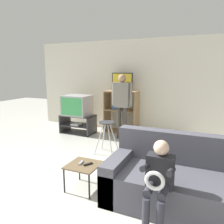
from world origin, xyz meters
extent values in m
plane|color=beige|center=(0.00, 0.00, 0.00)|extent=(18.00, 18.00, 0.00)
cube|color=silver|center=(0.00, 4.18, 1.30)|extent=(6.40, 0.06, 2.60)
cube|color=#38383D|center=(-1.46, 3.34, 0.01)|extent=(0.93, 0.54, 0.02)
cube|color=#38383D|center=(-1.46, 3.34, 0.23)|extent=(0.90, 0.54, 0.02)
cube|color=#38383D|center=(-1.46, 3.34, 0.50)|extent=(0.93, 0.54, 0.02)
cube|color=#38383D|center=(-1.90, 3.34, 0.26)|extent=(0.03, 0.54, 0.51)
cube|color=#38383D|center=(-1.01, 3.34, 0.26)|extent=(0.03, 0.54, 0.51)
cube|color=white|center=(-1.46, 3.27, 0.26)|extent=(0.24, 0.28, 0.05)
cube|color=#9E9EA3|center=(-1.48, 3.35, 0.79)|extent=(0.73, 0.60, 0.55)
cube|color=#3FA559|center=(-1.48, 3.05, 0.79)|extent=(0.65, 0.01, 0.47)
cube|color=#9E7A51|center=(-0.80, 3.88, 0.59)|extent=(0.03, 0.47, 1.19)
cube|color=#9E7A51|center=(0.09, 3.88, 0.59)|extent=(0.03, 0.47, 1.19)
cube|color=#9E7A51|center=(-0.35, 3.88, 0.02)|extent=(0.85, 0.47, 0.03)
cube|color=#9E7A51|center=(-0.35, 3.88, 0.65)|extent=(0.85, 0.47, 0.03)
cube|color=#9E7A51|center=(-0.35, 3.88, 1.17)|extent=(0.85, 0.47, 0.03)
cube|color=#3870B7|center=(-0.51, 3.81, 0.78)|extent=(0.18, 0.04, 0.22)
cube|color=black|center=(-0.33, 3.88, 1.21)|extent=(0.21, 0.20, 0.04)
cube|color=black|center=(-0.33, 3.88, 1.46)|extent=(0.60, 0.04, 0.46)
cube|color=yellow|center=(-0.33, 3.86, 1.46)|extent=(0.55, 0.01, 0.41)
cylinder|color=#B7B7BC|center=(-0.18, 2.13, 0.33)|extent=(0.19, 0.16, 0.68)
cylinder|color=#B7B7BC|center=(0.07, 2.13, 0.33)|extent=(0.19, 0.16, 0.68)
cylinder|color=#B7B7BC|center=(-0.18, 2.35, 0.33)|extent=(0.19, 0.16, 0.68)
cylinder|color=#B7B7BC|center=(0.07, 2.35, 0.33)|extent=(0.19, 0.16, 0.68)
cylinder|color=#333338|center=(-0.05, 2.24, 0.68)|extent=(0.34, 0.34, 0.02)
cube|color=brown|center=(0.24, 0.80, 0.38)|extent=(0.46, 0.46, 0.02)
cylinder|color=black|center=(0.04, 0.59, 0.19)|extent=(0.02, 0.02, 0.37)
cylinder|color=black|center=(0.45, 0.59, 0.19)|extent=(0.02, 0.02, 0.37)
cylinder|color=black|center=(0.04, 1.00, 0.19)|extent=(0.02, 0.02, 0.37)
cylinder|color=black|center=(0.45, 1.00, 0.19)|extent=(0.02, 0.02, 0.37)
cube|color=black|center=(0.31, 0.81, 0.40)|extent=(0.11, 0.14, 0.02)
cube|color=gray|center=(0.19, 0.82, 0.40)|extent=(0.06, 0.15, 0.02)
cube|color=#4C4C56|center=(1.63, 0.93, 0.22)|extent=(1.98, 0.94, 0.45)
cube|color=#4C4C56|center=(1.63, 1.30, 0.67)|extent=(1.98, 0.20, 0.45)
cube|color=#4C4C56|center=(0.75, 0.93, 0.28)|extent=(0.22, 0.94, 0.57)
cylinder|color=#3D3833|center=(-0.21, 3.32, 0.42)|extent=(0.11, 0.11, 0.83)
cylinder|color=#3D3833|center=(-0.04, 3.32, 0.42)|extent=(0.11, 0.11, 0.83)
cube|color=gray|center=(-0.12, 3.32, 1.14)|extent=(0.38, 0.20, 0.62)
cylinder|color=gray|center=(-0.35, 3.32, 1.16)|extent=(0.08, 0.08, 0.59)
cylinder|color=gray|center=(0.10, 3.32, 1.16)|extent=(0.08, 0.08, 0.59)
sphere|color=#A37A5B|center=(-0.12, 3.32, 1.56)|extent=(0.20, 0.20, 0.20)
cylinder|color=#2D2D38|center=(1.34, 0.22, 0.22)|extent=(0.08, 0.08, 0.45)
cylinder|color=#2D2D38|center=(1.49, 0.22, 0.22)|extent=(0.08, 0.08, 0.45)
cylinder|color=#2D2D38|center=(1.34, 0.37, 0.49)|extent=(0.09, 0.30, 0.09)
cylinder|color=#2D2D38|center=(1.49, 0.37, 0.49)|extent=(0.09, 0.30, 0.09)
cube|color=#232328|center=(1.41, 0.52, 0.64)|extent=(0.30, 0.17, 0.38)
cylinder|color=#232328|center=(1.28, 0.40, 0.71)|extent=(0.06, 0.31, 0.14)
cylinder|color=#232328|center=(1.55, 0.40, 0.71)|extent=(0.06, 0.31, 0.14)
sphere|color=beige|center=(1.41, 0.52, 0.91)|extent=(0.17, 0.17, 0.17)
torus|color=silver|center=(1.41, 0.24, 0.65)|extent=(0.21, 0.04, 0.21)
camera|label=1|loc=(1.83, -1.79, 1.75)|focal=35.00mm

